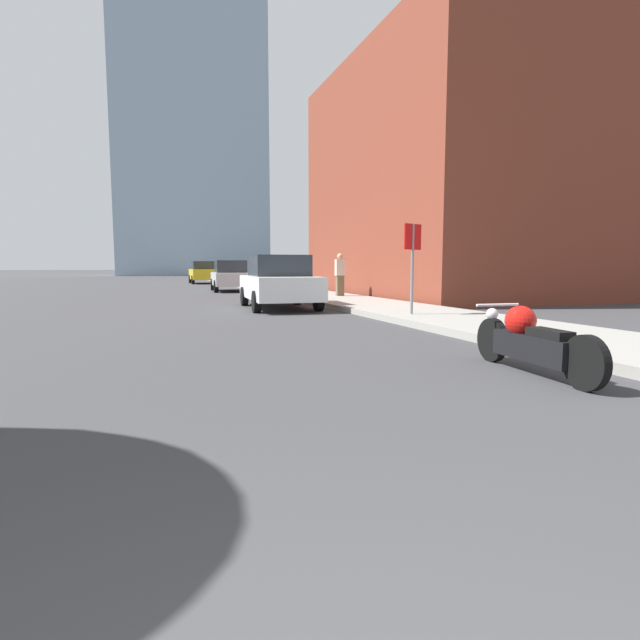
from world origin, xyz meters
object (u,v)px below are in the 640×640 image
(parked_car_silver, at_px, (230,276))
(pedestrian, at_px, (340,274))
(parked_car_white, at_px, (279,282))
(motorcycle, at_px, (530,341))
(parked_car_yellow, at_px, (203,272))
(stop_sign, at_px, (413,253))

(parked_car_silver, height_order, pedestrian, pedestrian)
(pedestrian, bearing_deg, parked_car_white, -135.77)
(motorcycle, height_order, parked_car_yellow, parked_car_yellow)
(motorcycle, relative_size, stop_sign, 1.06)
(parked_car_white, height_order, stop_sign, stop_sign)
(stop_sign, xyz_separation_m, pedestrian, (1.10, 7.52, -0.62))
(motorcycle, height_order, parked_car_silver, parked_car_silver)
(motorcycle, bearing_deg, pedestrian, 83.19)
(parked_car_white, bearing_deg, pedestrian, 47.46)
(parked_car_yellow, distance_m, stop_sign, 28.22)
(parked_car_yellow, xyz_separation_m, pedestrian, (3.08, -20.62, 0.14))
(stop_sign, bearing_deg, parked_car_silver, 96.84)
(parked_car_yellow, bearing_deg, parked_car_white, -90.05)
(motorcycle, height_order, pedestrian, pedestrian)
(motorcycle, xyz_separation_m, stop_sign, (1.61, 5.72, 1.20))
(parked_car_white, distance_m, stop_sign, 4.93)
(parked_car_silver, height_order, parked_car_yellow, parked_car_yellow)
(parked_car_white, distance_m, parked_car_silver, 11.20)
(parked_car_white, relative_size, parked_car_yellow, 1.02)
(stop_sign, relative_size, pedestrian, 1.30)
(motorcycle, relative_size, parked_car_silver, 0.54)
(parked_car_yellow, height_order, stop_sign, stop_sign)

